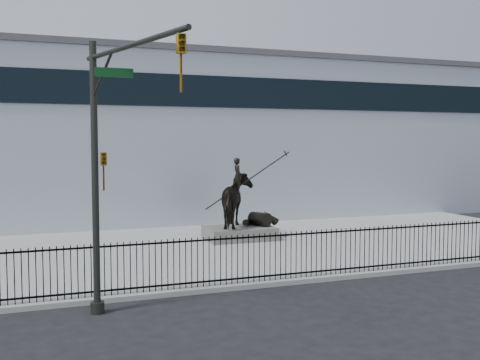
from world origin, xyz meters
name	(u,v)px	position (x,y,z in m)	size (l,w,h in m)	color
ground	(336,290)	(0.00, 0.00, 0.00)	(120.00, 120.00, 0.00)	black
plaza	(251,247)	(0.00, 7.00, 0.07)	(30.00, 12.00, 0.15)	#9B9B98
building	(175,141)	(0.00, 20.00, 4.50)	(44.00, 14.00, 9.00)	#B4BCC5
picket_fence	(317,253)	(0.00, 1.25, 0.90)	(22.10, 0.10, 1.50)	black
statue_plinth	(239,233)	(0.01, 8.43, 0.43)	(2.95, 2.03, 0.55)	#56544F
equestrian_statue	(241,201)	(0.07, 8.43, 1.86)	(3.78, 2.37, 3.20)	black
traffic_signal_left	(109,160)	(-6.75, -0.62, 4.03)	(1.52, 4.84, 7.00)	#242721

